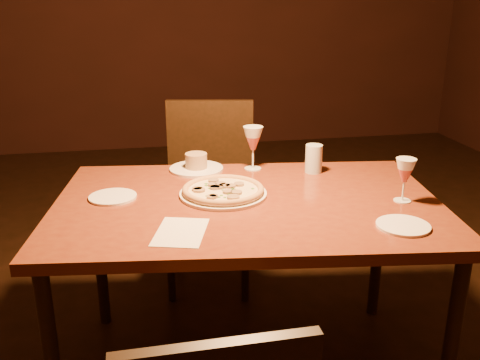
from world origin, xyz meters
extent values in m
plane|color=black|center=(0.00, 0.00, 0.00)|extent=(7.00, 7.00, 0.00)
cube|color=brown|center=(0.01, -0.13, 0.75)|extent=(1.55, 1.11, 0.04)
cylinder|color=black|center=(-0.59, 0.36, 0.37)|extent=(0.05, 0.05, 0.73)
cylinder|color=black|center=(0.61, -0.61, 0.37)|extent=(0.05, 0.05, 0.73)
cylinder|color=black|center=(0.71, 0.19, 0.37)|extent=(0.05, 0.05, 0.73)
cube|color=black|center=(-0.04, 0.64, 0.50)|extent=(0.55, 0.55, 0.04)
cube|color=black|center=(0.00, 0.86, 0.75)|extent=(0.47, 0.12, 0.45)
cylinder|color=black|center=(-0.26, 0.49, 0.24)|extent=(0.04, 0.04, 0.48)
cylinder|color=black|center=(-0.19, 0.86, 0.24)|extent=(0.04, 0.04, 0.48)
cylinder|color=black|center=(0.11, 0.42, 0.24)|extent=(0.04, 0.04, 0.48)
cylinder|color=black|center=(0.18, 0.79, 0.24)|extent=(0.04, 0.04, 0.48)
cylinder|color=white|center=(-0.07, -0.06, 0.78)|extent=(0.34, 0.34, 0.01)
cylinder|color=beige|center=(-0.07, -0.06, 0.79)|extent=(0.31, 0.31, 0.01)
torus|color=tan|center=(-0.07, -0.06, 0.80)|extent=(0.32, 0.32, 0.02)
cylinder|color=white|center=(-0.14, 0.28, 0.78)|extent=(0.24, 0.24, 0.01)
cylinder|color=#A4815E|center=(-0.14, 0.28, 0.81)|extent=(0.10, 0.10, 0.06)
cylinder|color=silver|center=(0.36, 0.15, 0.83)|extent=(0.07, 0.07, 0.12)
cylinder|color=white|center=(-0.49, 0.00, 0.78)|extent=(0.18, 0.18, 0.01)
cylinder|color=white|center=(0.47, -0.46, 0.78)|extent=(0.18, 0.18, 0.01)
cube|color=silver|center=(-0.26, -0.36, 0.77)|extent=(0.21, 0.26, 0.00)
camera|label=1|loc=(-0.37, -1.96, 1.50)|focal=40.00mm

